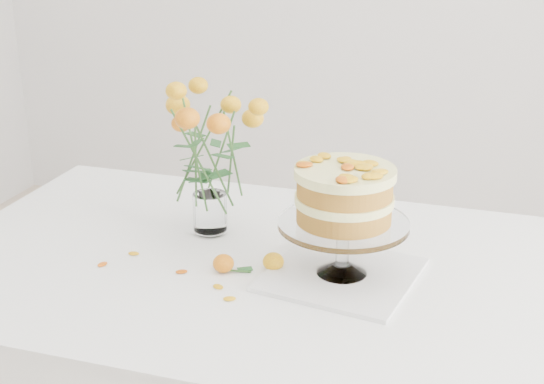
{
  "coord_description": "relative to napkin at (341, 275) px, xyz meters",
  "views": [
    {
      "loc": [
        0.51,
        -1.43,
        1.5
      ],
      "look_at": [
        0.04,
        0.05,
        0.91
      ],
      "focal_mm": 50.0,
      "sensor_mm": 36.0,
      "label": 1
    }
  ],
  "objects": [
    {
      "name": "stray_petal_c",
      "position": [
        -0.19,
        -0.17,
        -0.0
      ],
      "size": [
        0.03,
        0.02,
        0.0
      ],
      "primitive_type": "ellipsoid",
      "color": "#F1AB0F",
      "rests_on": "table"
    },
    {
      "name": "stray_petal_e",
      "position": [
        -0.51,
        -0.11,
        -0.0
      ],
      "size": [
        0.03,
        0.02,
        0.0
      ],
      "primitive_type": "ellipsoid",
      "color": "#F1AB0F",
      "rests_on": "table"
    },
    {
      "name": "stray_petal_b",
      "position": [
        -0.23,
        -0.13,
        -0.0
      ],
      "size": [
        0.03,
        0.02,
        0.0
      ],
      "primitive_type": "ellipsoid",
      "color": "#F1AB0F",
      "rests_on": "table"
    },
    {
      "name": "loose_rose_near",
      "position": [
        -0.15,
        -0.01,
        0.01
      ],
      "size": [
        0.08,
        0.05,
        0.04
      ],
      "rotation": [
        0.0,
        0.0,
        0.23
      ],
      "color": "yellow",
      "rests_on": "table"
    },
    {
      "name": "table",
      "position": [
        -0.21,
        0.01,
        -0.09
      ],
      "size": [
        1.43,
        0.93,
        0.76
      ],
      "color": "tan",
      "rests_on": "ground"
    },
    {
      "name": "napkin",
      "position": [
        0.0,
        0.0,
        0.0
      ],
      "size": [
        0.34,
        0.34,
        0.01
      ],
      "primitive_type": "cube",
      "rotation": [
        0.0,
        0.0,
        -0.16
      ],
      "color": "white",
      "rests_on": "table"
    },
    {
      "name": "cake_stand",
      "position": [
        -0.0,
        0.0,
        0.17
      ],
      "size": [
        0.27,
        0.27,
        0.25
      ],
      "rotation": [
        0.0,
        0.0,
        -0.27
      ],
      "color": "white",
      "rests_on": "napkin"
    },
    {
      "name": "loose_rose_far",
      "position": [
        -0.25,
        -0.05,
        0.01
      ],
      "size": [
        0.08,
        0.05,
        0.04
      ],
      "rotation": [
        0.0,
        0.0,
        0.14
      ],
      "color": "#C05A09",
      "rests_on": "table"
    },
    {
      "name": "stray_petal_a",
      "position": [
        -0.33,
        -0.09,
        -0.0
      ],
      "size": [
        0.03,
        0.02,
        0.0
      ],
      "primitive_type": "ellipsoid",
      "color": "#F1AB0F",
      "rests_on": "table"
    },
    {
      "name": "rose_vase",
      "position": [
        -0.35,
        0.13,
        0.23
      ],
      "size": [
        0.28,
        0.28,
        0.4
      ],
      "rotation": [
        0.0,
        0.0,
        -0.07
      ],
      "color": "white",
      "rests_on": "table"
    },
    {
      "name": "stray_petal_d",
      "position": [
        -0.47,
        -0.04,
        -0.0
      ],
      "size": [
        0.03,
        0.02,
        0.0
      ],
      "primitive_type": "ellipsoid",
      "color": "#F1AB0F",
      "rests_on": "table"
    }
  ]
}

